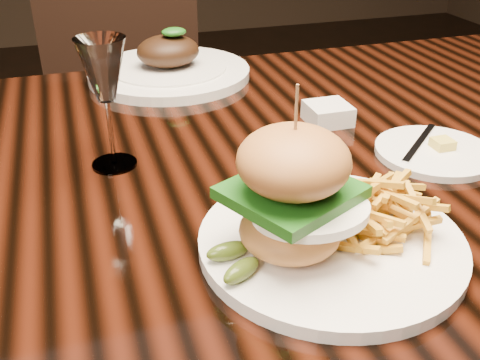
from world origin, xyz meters
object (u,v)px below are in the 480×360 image
object	(u,v)px
dining_table	(216,207)
chair_far	(127,91)
far_dish	(169,68)
burger_plate	(327,211)
wine_glass	(104,75)

from	to	relation	value
dining_table	chair_far	distance (m)	0.90
far_dish	chair_far	size ratio (longest dim) A/B	0.32
burger_plate	dining_table	bearing A→B (deg)	89.19
burger_plate	wine_glass	world-z (taller)	burger_plate
wine_glass	dining_table	bearing A→B (deg)	-10.73
wine_glass	far_dish	bearing A→B (deg)	67.05
dining_table	far_dish	bearing A→B (deg)	88.78
dining_table	wine_glass	distance (m)	0.25
dining_table	burger_plate	size ratio (longest dim) A/B	5.69
wine_glass	chair_far	xyz separation A→B (m)	(0.11, 0.87, -0.34)
dining_table	far_dish	world-z (taller)	far_dish
burger_plate	chair_far	xyz separation A→B (m)	(-0.08, 1.13, -0.26)
wine_glass	far_dish	xyz separation A→B (m)	(0.14, 0.34, -0.11)
burger_plate	chair_far	size ratio (longest dim) A/B	0.30
chair_far	dining_table	bearing A→B (deg)	-84.58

